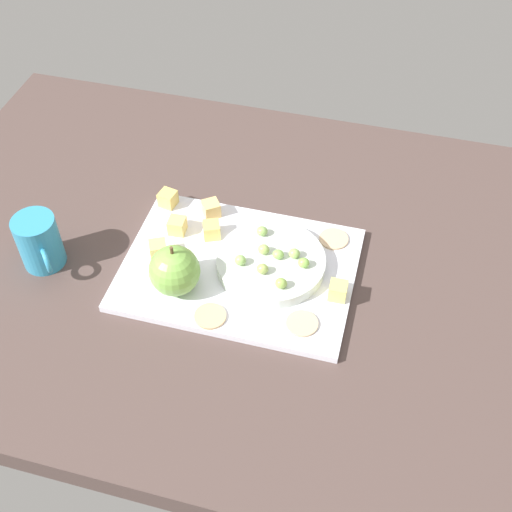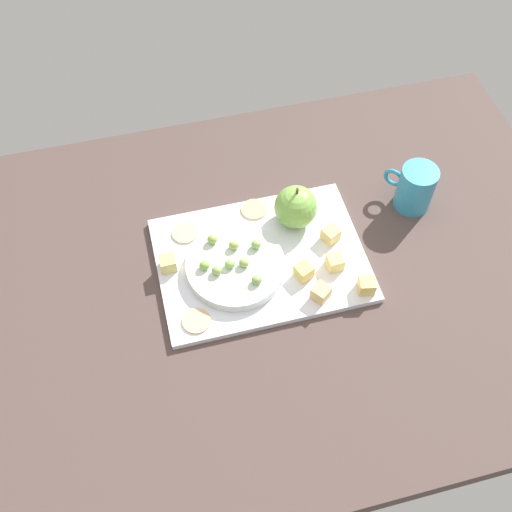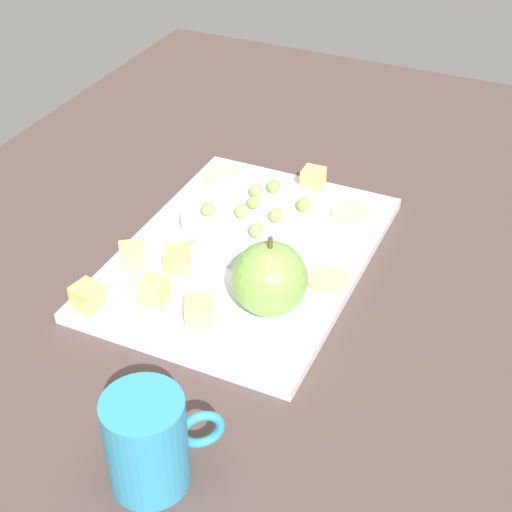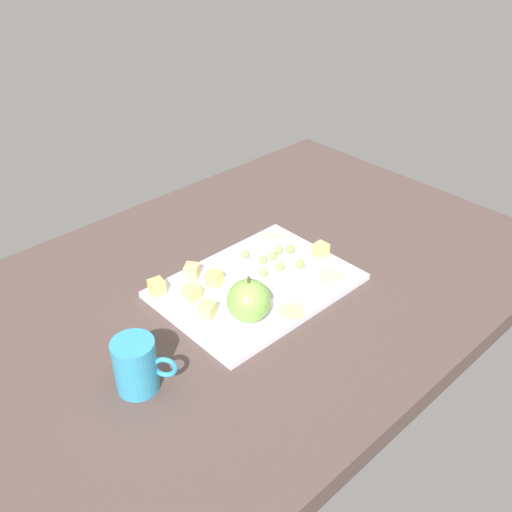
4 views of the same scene
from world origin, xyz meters
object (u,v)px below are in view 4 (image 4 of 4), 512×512
Objects in this scene: cheese_cube_3 at (214,278)px; cracker_2 at (292,311)px; cheese_cube_0 at (192,271)px; grape_3 at (279,250)px; grape_6 at (300,264)px; grape_7 at (263,260)px; cheese_cube_5 at (321,250)px; cracker_1 at (272,237)px; cracker_0 at (332,276)px; grape_5 at (291,249)px; grape_1 at (245,254)px; grape_2 at (280,266)px; platter at (257,286)px; cup at (136,365)px; cheese_cube_2 at (157,287)px; grape_4 at (263,272)px; cheese_cube_4 at (192,292)px; grape_0 at (273,256)px; serving_dish at (271,266)px; cheese_cube_1 at (207,310)px; apple_whole at (249,301)px.

cheese_cube_3 reaches higher than cracker_2.
grape_3 is (-16.17, 7.79, 1.47)cm from cheese_cube_0.
grape_7 is at bearing -55.07° from grape_6.
cheese_cube_5 is 1.48× the size of grape_3.
cracker_0 is at bearing 85.47° from cracker_1.
grape_5 is at bearing 69.12° from cracker_1.
grape_3 is (-6.11, 3.48, 0.03)cm from grape_1.
cheese_cube_5 is at bearing 179.62° from grape_2.
cracker_1 is at bearing -161.64° from grape_1.
cup is at bearing 10.91° from platter.
grape_2 is 6.50cm from grape_5.
cheese_cube_2 is 1.48× the size of grape_5.
cracker_1 is 2.63× the size of grape_2.
grape_3 reaches higher than platter.
cheese_cube_3 is 1.48× the size of grape_4.
cheese_cube_4 is at bearing -24.33° from grape_6.
grape_6 reaches higher than cheese_cube_2.
grape_0 reaches higher than cracker_1.
grape_0 is (6.16, -10.29, 2.55)cm from cracker_0.
grape_3 is at bearing -160.83° from serving_dish.
grape_6 is at bearing 107.77° from grape_0.
cheese_cube_4 is 21.84cm from grape_6.
cracker_2 is at bearing 53.81° from cracker_1.
grape_0 is at bearing 130.97° from grape_1.
grape_3 and grape_7 have the same top height.
platter is 5.34cm from serving_dish.
cracker_1 is 2.63× the size of grape_1.
cheese_cube_4 is at bearing -10.18° from grape_0.
cheese_cube_1 is 23.52cm from grape_5.
cheese_cube_0 is 5.08cm from cheese_cube_3.
cracker_0 is at bearing 120.90° from grape_0.
grape_4 is at bearing 117.95° from platter.
cheese_cube_2 is 1.48× the size of grape_3.
cracker_2 is at bearing 78.29° from grape_4.
platter is 3.99× the size of cup.
cracker_0 is at bearing 139.27° from grape_2.
serving_dish is 2.07cm from grape_0.
cheese_cube_5 reaches higher than serving_dish.
grape_1 is 1.00× the size of grape_4.
platter is 16.48cm from cheese_cube_5.
grape_5 is (6.01, -2.93, 1.47)cm from cheese_cube_5.
cracker_1 is 9.75cm from grape_5.
cheese_cube_2 is (20.72, -9.49, 0.34)cm from serving_dish.
cheese_cube_5 is 1.48× the size of grape_1.
grape_4 is at bearing 126.44° from cheese_cube_0.
cheese_cube_5 is 7.85cm from cracker_0.
grape_1 is (-14.32, -1.01, 1.44)cm from cheese_cube_4.
cup is (29.65, -4.81, 3.15)cm from cracker_2.
grape_0 is 1.00× the size of grape_1.
apple_whole is 12.46cm from cheese_cube_3.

